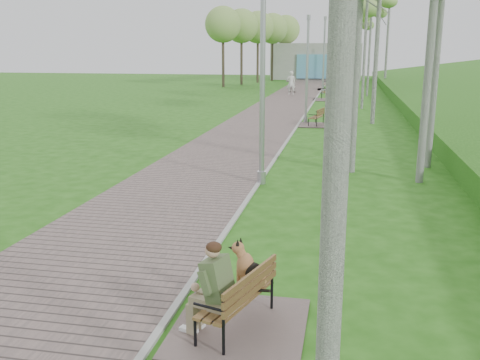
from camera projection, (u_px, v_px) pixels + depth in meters
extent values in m
plane|color=#215610|center=(252.00, 194.00, 12.76)|extent=(120.00, 120.00, 0.00)
cube|color=#635450|center=(284.00, 104.00, 33.56)|extent=(3.50, 67.00, 0.04)
cube|color=#999993|center=(312.00, 104.00, 33.23)|extent=(0.10, 67.00, 0.05)
cube|color=#9E9E99|center=(316.00, 61.00, 61.14)|extent=(10.00, 5.00, 4.00)
cube|color=#58A0C6|center=(315.00, 66.00, 58.79)|extent=(4.00, 0.20, 2.60)
cube|color=#635450|center=(239.00, 327.00, 6.61)|extent=(1.62, 1.79, 0.04)
cube|color=brown|center=(235.00, 299.00, 6.53)|extent=(0.79, 1.41, 0.04)
cube|color=brown|center=(251.00, 284.00, 6.37)|extent=(0.44, 1.30, 0.30)
cube|color=#635450|center=(317.00, 125.00, 24.17)|extent=(1.56, 1.74, 0.04)
cube|color=brown|center=(316.00, 117.00, 24.09)|extent=(0.64, 1.35, 0.03)
cube|color=brown|center=(321.00, 112.00, 23.96)|extent=(0.29, 1.28, 0.29)
cube|color=#635450|center=(328.00, 100.00, 36.24)|extent=(2.02, 2.24, 0.04)
cube|color=brown|center=(328.00, 93.00, 36.13)|extent=(0.97, 1.76, 0.04)
cube|color=brown|center=(332.00, 88.00, 36.08)|extent=(0.53, 1.62, 0.37)
cube|color=#635450|center=(330.00, 90.00, 45.26)|extent=(2.07, 2.30, 0.04)
cube|color=brown|center=(330.00, 84.00, 45.15)|extent=(0.93, 1.80, 0.05)
cube|color=brown|center=(333.00, 80.00, 44.96)|extent=(0.48, 1.68, 0.38)
cylinder|color=#9C9FA4|center=(261.00, 177.00, 13.72)|extent=(0.22, 0.22, 0.33)
cylinder|color=#9C9FA4|center=(262.00, 75.00, 13.10)|extent=(0.13, 0.13, 5.49)
cylinder|color=#9C9FA4|center=(306.00, 120.00, 24.98)|extent=(0.19, 0.19, 0.28)
cylinder|color=#9C9FA4|center=(307.00, 72.00, 24.46)|extent=(0.11, 0.11, 4.70)
cylinder|color=#9C9FA4|center=(309.00, 17.00, 23.89)|extent=(0.17, 0.17, 0.23)
cylinder|color=#9C9FA4|center=(323.00, 91.00, 41.45)|extent=(0.22, 0.22, 0.33)
cylinder|color=#9C9FA4|center=(324.00, 57.00, 40.83)|extent=(0.13, 0.13, 5.56)
cylinder|color=#9C9FA4|center=(325.00, 18.00, 40.15)|extent=(0.20, 0.20, 0.28)
cylinder|color=#9C9FA4|center=(330.00, 80.00, 57.67)|extent=(0.17, 0.17, 0.26)
cylinder|color=#9C9FA4|center=(330.00, 61.00, 57.19)|extent=(0.10, 0.10, 4.27)
cylinder|color=#9C9FA4|center=(331.00, 40.00, 56.67)|extent=(0.15, 0.15, 0.21)
imported|color=silver|center=(291.00, 83.00, 39.82)|extent=(0.71, 0.52, 1.79)
imported|color=gray|center=(291.00, 82.00, 42.03)|extent=(0.93, 0.79, 1.70)
cylinder|color=silver|center=(432.00, 24.00, 12.97)|extent=(0.19, 0.19, 7.92)
cylinder|color=silver|center=(359.00, 15.00, 14.05)|extent=(0.17, 0.17, 8.50)
cylinder|color=silver|center=(378.00, 25.00, 23.74)|extent=(0.21, 0.21, 8.83)
cylinder|color=silver|center=(366.00, 32.00, 29.94)|extent=(0.17, 0.17, 8.59)
cylinder|color=silver|center=(370.00, 34.00, 38.29)|extent=(0.18, 0.18, 8.85)
cylinder|color=silver|center=(347.00, 39.00, 41.65)|extent=(0.20, 0.20, 8.22)
ellipsoid|color=#88AF54|center=(348.00, 4.00, 41.02)|extent=(2.91, 2.91, 3.62)
cylinder|color=silver|center=(388.00, 34.00, 47.24)|extent=(0.18, 0.18, 9.28)
cylinder|color=silver|center=(354.00, 43.00, 50.62)|extent=(0.17, 0.17, 7.86)
ellipsoid|color=#88AF54|center=(355.00, 15.00, 50.02)|extent=(2.52, 2.52, 3.46)
cylinder|color=silver|center=(366.00, 40.00, 49.77)|extent=(0.16, 0.16, 8.34)
ellipsoid|color=#88AF54|center=(367.00, 10.00, 49.14)|extent=(2.38, 2.38, 3.67)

